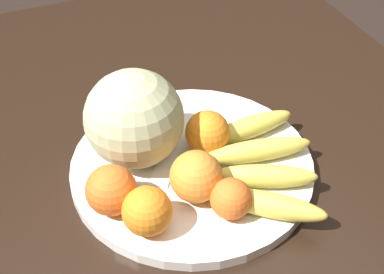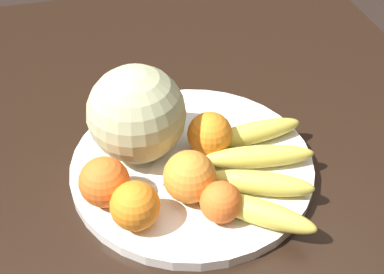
{
  "view_description": "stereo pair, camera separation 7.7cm",
  "coord_description": "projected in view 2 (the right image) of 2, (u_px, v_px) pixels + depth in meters",
  "views": [
    {
      "loc": [
        -0.47,
        0.17,
        1.32
      ],
      "look_at": [
        0.06,
        -0.05,
        0.8
      ],
      "focal_mm": 50.0,
      "sensor_mm": 36.0,
      "label": 1
    },
    {
      "loc": [
        -0.5,
        0.09,
        1.32
      ],
      "look_at": [
        0.06,
        -0.05,
        0.8
      ],
      "focal_mm": 50.0,
      "sensor_mm": 36.0,
      "label": 2
    }
  ],
  "objects": [
    {
      "name": "produce_tag",
      "position": [
        163.0,
        166.0,
        0.8
      ],
      "size": [
        0.08,
        0.07,
        0.0
      ],
      "rotation": [
        0.0,
        0.0,
        -0.58
      ],
      "color": "white",
      "rests_on": "fruit_bowl"
    },
    {
      "name": "orange_back_left",
      "position": [
        210.0,
        134.0,
        0.8
      ],
      "size": [
        0.07,
        0.07,
        0.07
      ],
      "color": "orange",
      "rests_on": "fruit_bowl"
    },
    {
      "name": "banana_bunch",
      "position": [
        257.0,
        170.0,
        0.77
      ],
      "size": [
        0.24,
        0.2,
        0.04
      ],
      "rotation": [
        0.0,
        0.0,
        4.42
      ],
      "color": "#473819",
      "rests_on": "fruit_bowl"
    },
    {
      "name": "fruit_bowl",
      "position": [
        192.0,
        165.0,
        0.81
      ],
      "size": [
        0.37,
        0.37,
        0.02
      ],
      "color": "white",
      "rests_on": "kitchen_table"
    },
    {
      "name": "orange_back_right",
      "position": [
        135.0,
        206.0,
        0.7
      ],
      "size": [
        0.07,
        0.07,
        0.07
      ],
      "color": "orange",
      "rests_on": "fruit_bowl"
    },
    {
      "name": "melon",
      "position": [
        136.0,
        114.0,
        0.78
      ],
      "size": [
        0.15,
        0.15,
        0.15
      ],
      "color": "#B2B789",
      "rests_on": "fruit_bowl"
    },
    {
      "name": "orange_front_right",
      "position": [
        221.0,
        202.0,
        0.71
      ],
      "size": [
        0.06,
        0.06,
        0.06
      ],
      "color": "orange",
      "rests_on": "fruit_bowl"
    },
    {
      "name": "orange_mid_center",
      "position": [
        189.0,
        175.0,
        0.74
      ],
      "size": [
        0.07,
        0.07,
        0.07
      ],
      "color": "orange",
      "rests_on": "fruit_bowl"
    },
    {
      "name": "orange_front_left",
      "position": [
        104.0,
        182.0,
        0.73
      ],
      "size": [
        0.07,
        0.07,
        0.07
      ],
      "color": "orange",
      "rests_on": "fruit_bowl"
    },
    {
      "name": "kitchen_table",
      "position": [
        169.0,
        246.0,
        0.82
      ],
      "size": [
        1.36,
        1.1,
        0.74
      ],
      "color": "black",
      "rests_on": "ground_plane"
    }
  ]
}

